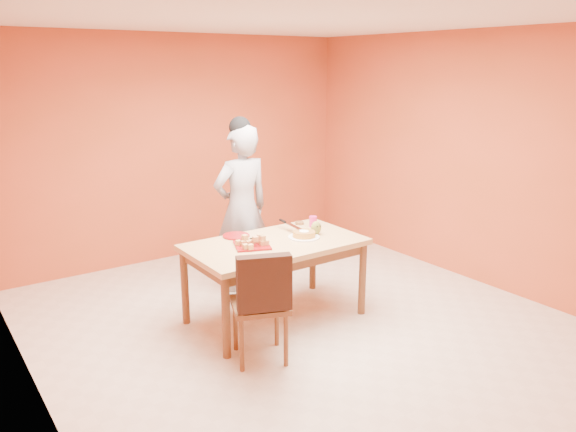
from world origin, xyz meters
TOP-DOWN VIEW (x-y plane):
  - floor at (0.00, 0.00)m, footprint 5.00×5.00m
  - ceiling at (0.00, 0.00)m, footprint 5.00×5.00m
  - wall_back at (0.00, 2.50)m, footprint 4.50×0.00m
  - wall_left at (-2.25, 0.00)m, footprint 0.00×5.00m
  - wall_right at (2.25, 0.00)m, footprint 0.00×5.00m
  - dining_table at (-0.13, 0.27)m, footprint 1.60×0.90m
  - dining_chair at (-0.64, -0.30)m, footprint 0.58×0.65m
  - pastry_pile at (-0.37, 0.28)m, footprint 0.27×0.27m
  - person at (0.02, 1.11)m, footprint 0.65×0.43m
  - pastry_platter at (-0.37, 0.28)m, footprint 0.39×0.39m
  - red_dinner_plate at (-0.34, 0.62)m, footprint 0.33×0.33m
  - white_cake_plate at (0.17, 0.22)m, footprint 0.38×0.38m
  - sponge_cake at (0.17, 0.22)m, footprint 0.23×0.23m
  - cake_server at (0.18, 0.40)m, footprint 0.08×0.27m
  - egg_ornament at (0.32, 0.23)m, footprint 0.11×0.09m
  - magenta_glass at (0.46, 0.46)m, footprint 0.09×0.09m
  - checker_tin at (0.41, 0.62)m, footprint 0.11×0.11m

SIDE VIEW (x-z plane):
  - floor at x=0.00m, z-range 0.00..0.00m
  - dining_chair at x=-0.64m, z-range 0.02..0.98m
  - dining_table at x=-0.13m, z-range 0.29..1.05m
  - white_cake_plate at x=0.17m, z-range 0.76..0.77m
  - red_dinner_plate at x=-0.34m, z-range 0.76..0.78m
  - pastry_platter at x=-0.37m, z-range 0.76..0.78m
  - checker_tin at x=0.41m, z-range 0.76..0.79m
  - sponge_cake at x=0.17m, z-range 0.77..0.82m
  - magenta_glass at x=0.46m, z-range 0.76..0.87m
  - pastry_pile at x=-0.37m, z-range 0.78..0.87m
  - egg_ornament at x=0.32m, z-range 0.76..0.89m
  - cake_server at x=0.18m, z-range 0.82..0.83m
  - person at x=0.02m, z-range 0.00..1.75m
  - wall_back at x=0.00m, z-range -0.90..3.60m
  - wall_left at x=-2.25m, z-range -1.15..3.85m
  - wall_right at x=2.25m, z-range -1.15..3.85m
  - ceiling at x=0.00m, z-range 2.70..2.70m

